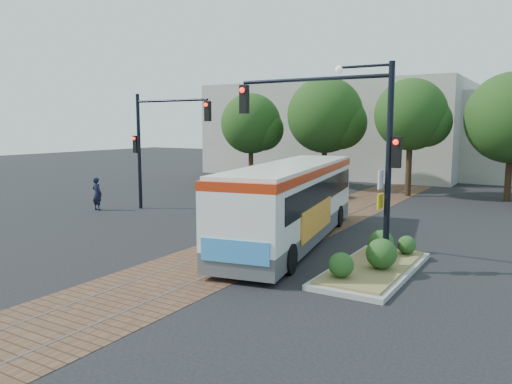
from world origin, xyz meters
TOP-DOWN VIEW (x-y plane):
  - ground at (0.00, 0.00)m, footprint 120.00×120.00m
  - trackbed at (0.00, 4.00)m, footprint 3.60×40.00m
  - tree_row at (1.21, 16.42)m, footprint 26.40×5.60m
  - warehouses at (-0.53, 28.75)m, footprint 40.00×13.00m
  - city_bus at (0.91, 1.28)m, footprint 4.37×11.33m
  - traffic_island at (4.82, -0.90)m, footprint 2.20×5.20m
  - signal_pole_main at (3.86, -0.81)m, footprint 5.49×0.46m
  - signal_pole_left at (-8.37, 4.00)m, footprint 4.99×0.34m
  - officer at (-11.01, 2.41)m, footprint 0.65×0.45m
  - parked_car at (-3.34, 12.70)m, footprint 4.35×2.32m

SIDE VIEW (x-z plane):
  - ground at x=0.00m, z-range 0.00..0.00m
  - trackbed at x=0.00m, z-range 0.00..0.02m
  - traffic_island at x=4.82m, z-range -0.24..0.89m
  - parked_car at x=-3.34m, z-range 0.00..1.20m
  - officer at x=-11.01m, z-range 0.00..1.72m
  - city_bus at x=0.91m, z-range 0.17..3.14m
  - warehouses at x=-0.53m, z-range -0.19..7.81m
  - signal_pole_left at x=-8.37m, z-range 0.86..6.86m
  - signal_pole_main at x=3.86m, z-range 1.16..7.16m
  - tree_row at x=1.21m, z-range 1.01..8.69m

